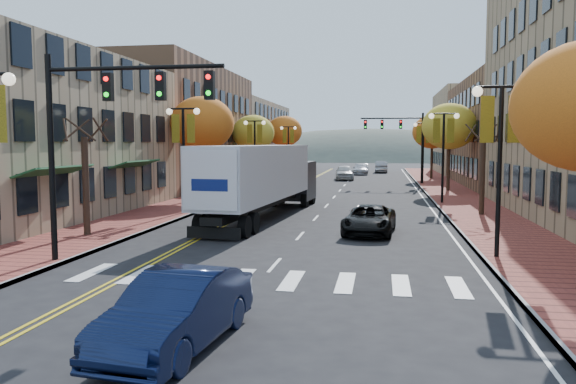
% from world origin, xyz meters
% --- Properties ---
extents(ground, '(200.00, 200.00, 0.00)m').
position_xyz_m(ground, '(0.00, 0.00, 0.00)').
color(ground, black).
rests_on(ground, ground).
extents(sidewalk_left, '(4.00, 85.00, 0.15)m').
position_xyz_m(sidewalk_left, '(-9.00, 32.50, 0.07)').
color(sidewalk_left, brown).
rests_on(sidewalk_left, ground).
extents(sidewalk_right, '(4.00, 85.00, 0.15)m').
position_xyz_m(sidewalk_right, '(9.00, 32.50, 0.07)').
color(sidewalk_right, brown).
rests_on(sidewalk_right, ground).
extents(building_left_mid, '(12.00, 24.00, 11.00)m').
position_xyz_m(building_left_mid, '(-17.00, 36.00, 5.50)').
color(building_left_mid, brown).
rests_on(building_left_mid, ground).
extents(building_left_far, '(12.00, 26.00, 9.50)m').
position_xyz_m(building_left_far, '(-17.00, 61.00, 4.75)').
color(building_left_far, '#9E8966').
rests_on(building_left_far, ground).
extents(building_right_mid, '(15.00, 24.00, 10.00)m').
position_xyz_m(building_right_mid, '(18.50, 42.00, 5.00)').
color(building_right_mid, brown).
rests_on(building_right_mid, ground).
extents(building_right_far, '(15.00, 20.00, 11.00)m').
position_xyz_m(building_right_far, '(18.50, 64.00, 5.50)').
color(building_right_far, '#9E8966').
rests_on(building_right_far, ground).
extents(tree_left_a, '(0.28, 0.28, 4.20)m').
position_xyz_m(tree_left_a, '(-9.00, 8.00, 2.25)').
color(tree_left_a, '#382619').
rests_on(tree_left_a, sidewalk_left).
extents(tree_left_b, '(4.48, 4.48, 7.21)m').
position_xyz_m(tree_left_b, '(-9.00, 24.00, 5.45)').
color(tree_left_b, '#382619').
rests_on(tree_left_b, sidewalk_left).
extents(tree_left_c, '(4.16, 4.16, 6.69)m').
position_xyz_m(tree_left_c, '(-9.00, 40.00, 5.05)').
color(tree_left_c, '#382619').
rests_on(tree_left_c, sidewalk_left).
extents(tree_left_d, '(4.61, 4.61, 7.42)m').
position_xyz_m(tree_left_d, '(-9.00, 58.00, 5.60)').
color(tree_left_d, '#382619').
rests_on(tree_left_d, sidewalk_left).
extents(tree_right_b, '(0.28, 0.28, 4.20)m').
position_xyz_m(tree_right_b, '(9.00, 18.00, 2.25)').
color(tree_right_b, '#382619').
rests_on(tree_right_b, sidewalk_right).
extents(tree_right_c, '(4.48, 4.48, 7.21)m').
position_xyz_m(tree_right_c, '(9.00, 34.00, 5.45)').
color(tree_right_c, '#382619').
rests_on(tree_right_c, sidewalk_right).
extents(tree_right_d, '(4.35, 4.35, 7.00)m').
position_xyz_m(tree_right_d, '(9.00, 50.00, 5.29)').
color(tree_right_d, '#382619').
rests_on(tree_right_d, sidewalk_right).
extents(lamp_left_b, '(1.96, 0.36, 6.05)m').
position_xyz_m(lamp_left_b, '(-7.50, 16.00, 4.29)').
color(lamp_left_b, black).
rests_on(lamp_left_b, ground).
extents(lamp_left_c, '(1.96, 0.36, 6.05)m').
position_xyz_m(lamp_left_c, '(-7.50, 34.00, 4.29)').
color(lamp_left_c, black).
rests_on(lamp_left_c, ground).
extents(lamp_left_d, '(1.96, 0.36, 6.05)m').
position_xyz_m(lamp_left_d, '(-7.50, 52.00, 4.29)').
color(lamp_left_d, black).
rests_on(lamp_left_d, ground).
extents(lamp_right_a, '(1.96, 0.36, 6.05)m').
position_xyz_m(lamp_right_a, '(7.50, 6.00, 4.29)').
color(lamp_right_a, black).
rests_on(lamp_right_a, ground).
extents(lamp_right_b, '(1.96, 0.36, 6.05)m').
position_xyz_m(lamp_right_b, '(7.50, 24.00, 4.29)').
color(lamp_right_b, black).
rests_on(lamp_right_b, ground).
extents(lamp_right_c, '(1.96, 0.36, 6.05)m').
position_xyz_m(lamp_right_c, '(7.50, 42.00, 4.29)').
color(lamp_right_c, black).
rests_on(lamp_right_c, ground).
extents(traffic_mast_near, '(6.10, 0.35, 7.00)m').
position_xyz_m(traffic_mast_near, '(-5.48, 3.00, 4.92)').
color(traffic_mast_near, black).
rests_on(traffic_mast_near, ground).
extents(traffic_mast_far, '(6.10, 0.34, 7.00)m').
position_xyz_m(traffic_mast_far, '(5.48, 42.00, 4.92)').
color(traffic_mast_far, black).
rests_on(traffic_mast_far, ground).
extents(semi_truck, '(3.84, 16.01, 3.96)m').
position_xyz_m(semi_truck, '(-2.76, 15.50, 2.32)').
color(semi_truck, black).
rests_on(semi_truck, ground).
extents(navy_sedan, '(2.10, 4.73, 1.51)m').
position_xyz_m(navy_sedan, '(-0.50, -3.76, 0.76)').
color(navy_sedan, black).
rests_on(navy_sedan, ground).
extents(black_suv, '(2.51, 4.80, 1.29)m').
position_xyz_m(black_suv, '(3.00, 11.12, 0.65)').
color(black_suv, black).
rests_on(black_suv, ground).
extents(car_far_white, '(2.39, 5.00, 1.65)m').
position_xyz_m(car_far_white, '(-0.54, 48.23, 0.82)').
color(car_far_white, silver).
rests_on(car_far_white, ground).
extents(car_far_silver, '(2.00, 4.84, 1.40)m').
position_xyz_m(car_far_silver, '(0.86, 58.94, 0.70)').
color(car_far_silver, '#B5B6BE').
rests_on(car_far_silver, ground).
extents(car_far_oncoming, '(1.70, 4.78, 1.57)m').
position_xyz_m(car_far_oncoming, '(3.51, 64.42, 0.78)').
color(car_far_oncoming, '#9FA0A6').
rests_on(car_far_oncoming, ground).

